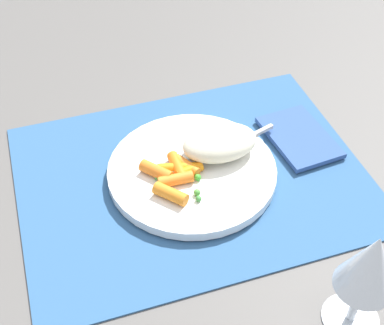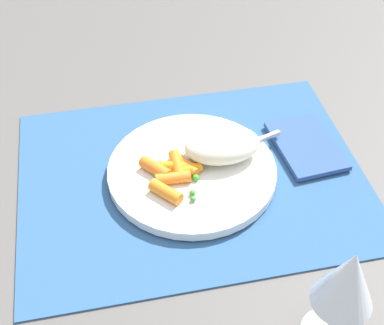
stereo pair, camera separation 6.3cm
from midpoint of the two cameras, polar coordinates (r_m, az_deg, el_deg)
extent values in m
plane|color=#565451|center=(0.79, 2.30, -1.66)|extent=(2.40, 2.40, 0.00)
cube|color=#2D5684|center=(0.79, 2.30, -1.51)|extent=(0.49, 0.38, 0.01)
cylinder|color=white|center=(0.78, 2.32, -0.99)|extent=(0.24, 0.24, 0.01)
ellipsoid|color=beige|center=(0.78, 5.48, 1.74)|extent=(0.11, 0.07, 0.04)
cylinder|color=orange|center=(0.76, 2.00, -0.89)|extent=(0.04, 0.02, 0.01)
cylinder|color=orange|center=(0.77, 0.76, -0.25)|extent=(0.02, 0.05, 0.02)
cylinder|color=orange|center=(0.73, -0.27, -3.18)|extent=(0.04, 0.05, 0.02)
cylinder|color=orange|center=(0.77, 1.72, -0.13)|extent=(0.03, 0.04, 0.01)
cylinder|color=orange|center=(0.77, 0.76, -0.38)|extent=(0.05, 0.03, 0.01)
cylinder|color=orange|center=(0.76, -1.41, -0.92)|extent=(0.04, 0.05, 0.02)
cylinder|color=orange|center=(0.75, 0.45, -1.72)|extent=(0.05, 0.02, 0.02)
sphere|color=#55AD34|center=(0.78, -1.11, -0.21)|extent=(0.01, 0.01, 0.01)
sphere|color=#449540|center=(0.73, 2.61, -3.92)|extent=(0.01, 0.01, 0.01)
sphere|color=green|center=(0.77, -1.83, -0.40)|extent=(0.01, 0.01, 0.01)
sphere|color=green|center=(0.77, 1.28, -0.49)|extent=(0.01, 0.01, 0.01)
sphere|color=green|center=(0.76, -1.36, -1.29)|extent=(0.01, 0.01, 0.01)
sphere|color=#5BAA2E|center=(0.79, 2.43, 0.57)|extent=(0.01, 0.01, 0.01)
sphere|color=green|center=(0.76, 3.03, -1.67)|extent=(0.01, 0.01, 0.01)
sphere|color=#4E9E3E|center=(0.74, 2.53, -3.26)|extent=(0.01, 0.01, 0.01)
sphere|color=green|center=(0.77, 1.92, -0.68)|extent=(0.01, 0.01, 0.01)
sphere|color=green|center=(0.76, 0.10, -1.35)|extent=(0.01, 0.01, 0.01)
cube|color=silver|center=(0.77, 1.33, -0.87)|extent=(0.05, 0.03, 0.01)
cube|color=silver|center=(0.81, 7.15, 1.45)|extent=(0.14, 0.05, 0.01)
cylinder|color=silver|center=(0.64, 17.54, -15.22)|extent=(0.01, 0.01, 0.06)
cone|color=silver|center=(0.58, 19.06, -11.53)|extent=(0.06, 0.06, 0.08)
cube|color=#33518C|center=(0.85, 13.90, 1.65)|extent=(0.10, 0.14, 0.01)
camera|label=1|loc=(0.03, -87.64, 2.28)|focal=51.26mm
camera|label=2|loc=(0.03, 92.36, -2.28)|focal=51.26mm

